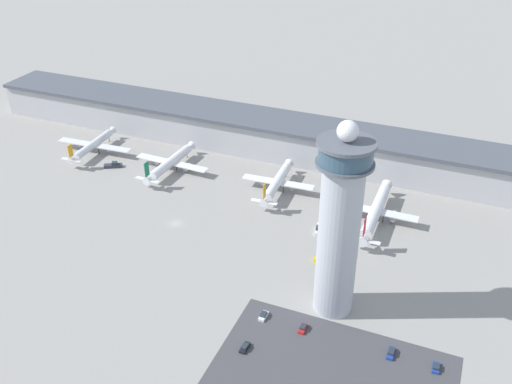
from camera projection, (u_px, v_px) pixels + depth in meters
ground_plane at (175, 223)px, 215.04m from camera, size 1000.00×1000.00×0.00m
terminal_building at (248, 131)px, 266.28m from camera, size 266.96×25.00×16.79m
control_tower at (339, 224)px, 160.21m from camera, size 15.91×15.91×62.05m
parking_lot_surface at (332, 376)px, 152.34m from camera, size 64.00×40.00×0.01m
airplane_gate_alpha at (93, 145)px, 263.38m from camera, size 37.27×35.33×11.68m
airplane_gate_bravo at (171, 162)px, 248.95m from camera, size 34.88×37.56×12.40m
airplane_gate_charlie at (277, 182)px, 233.14m from camera, size 30.49×36.07×12.53m
airplane_gate_delta at (376, 211)px, 214.10m from camera, size 31.53×43.61×13.81m
service_truck_catering at (113, 165)px, 253.15m from camera, size 8.11×5.95×2.55m
service_truck_fuel at (324, 262)px, 193.52m from camera, size 7.49×3.18×2.60m
service_truck_baggage at (319, 229)px, 210.18m from camera, size 3.58×7.75×2.45m
car_green_van at (263, 316)px, 171.32m from camera, size 1.87×4.26×1.47m
car_grey_coupe at (245, 347)px, 160.35m from camera, size 1.94×4.34×1.43m
car_red_hatchback at (436, 367)px, 154.12m from camera, size 2.07×4.10×1.38m
car_navy_sedan at (303, 328)px, 166.80m from camera, size 1.90×4.24×1.50m
car_blue_compact at (391, 353)px, 158.56m from camera, size 1.88×4.79×1.52m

